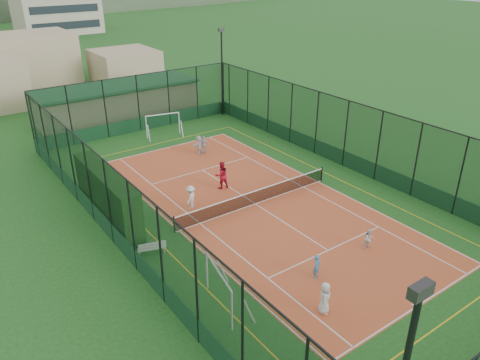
{
  "coord_description": "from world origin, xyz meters",
  "views": [
    {
      "loc": [
        -16.0,
        -20.6,
        14.23
      ],
      "look_at": [
        -0.2,
        1.4,
        1.2
      ],
      "focal_mm": 35.0,
      "sensor_mm": 36.0,
      "label": 1
    }
  ],
  "objects_px": {
    "futsal_goal_near": "(219,290)",
    "child_near_right": "(369,239)",
    "white_bench": "(151,248)",
    "coach": "(222,175)",
    "floodlight_ne": "(222,73)",
    "clubhouse": "(117,101)",
    "child_near_mid": "(317,266)",
    "child_far_left": "(191,197)",
    "futsal_goal_far": "(163,125)",
    "child_far_back": "(199,145)",
    "child_far_right": "(204,145)",
    "child_near_left": "(325,298)"
  },
  "relations": [
    {
      "from": "white_bench",
      "to": "child_near_mid",
      "type": "height_order",
      "value": "child_near_mid"
    },
    {
      "from": "child_near_mid",
      "to": "child_far_right",
      "type": "distance_m",
      "value": 17.3
    },
    {
      "from": "clubhouse",
      "to": "child_far_back",
      "type": "relative_size",
      "value": 10.03
    },
    {
      "from": "child_far_back",
      "to": "futsal_goal_near",
      "type": "bearing_deg",
      "value": 38.15
    },
    {
      "from": "futsal_goal_near",
      "to": "white_bench",
      "type": "bearing_deg",
      "value": 18.21
    },
    {
      "from": "futsal_goal_far",
      "to": "child_far_right",
      "type": "bearing_deg",
      "value": -69.31
    },
    {
      "from": "futsal_goal_near",
      "to": "child_near_left",
      "type": "height_order",
      "value": "futsal_goal_near"
    },
    {
      "from": "child_far_right",
      "to": "coach",
      "type": "xyz_separation_m",
      "value": [
        -2.32,
        -6.0,
        0.24
      ]
    },
    {
      "from": "child_far_back",
      "to": "coach",
      "type": "height_order",
      "value": "coach"
    },
    {
      "from": "floodlight_ne",
      "to": "child_far_left",
      "type": "relative_size",
      "value": 5.42
    },
    {
      "from": "child_near_left",
      "to": "child_far_left",
      "type": "height_order",
      "value": "child_near_left"
    },
    {
      "from": "futsal_goal_far",
      "to": "child_far_back",
      "type": "xyz_separation_m",
      "value": [
        0.38,
        -5.36,
        -0.2
      ]
    },
    {
      "from": "floodlight_ne",
      "to": "coach",
      "type": "xyz_separation_m",
      "value": [
        -9.07,
        -13.45,
        -3.16
      ]
    },
    {
      "from": "futsal_goal_near",
      "to": "child_near_mid",
      "type": "bearing_deg",
      "value": -88.48
    },
    {
      "from": "futsal_goal_near",
      "to": "child_near_right",
      "type": "xyz_separation_m",
      "value": [
        9.1,
        -0.74,
        -0.4
      ]
    },
    {
      "from": "white_bench",
      "to": "child_far_right",
      "type": "xyz_separation_m",
      "value": [
        9.65,
        10.35,
        0.31
      ]
    },
    {
      "from": "futsal_goal_near",
      "to": "child_near_left",
      "type": "xyz_separation_m",
      "value": [
        3.6,
        -2.94,
        -0.22
      ]
    },
    {
      "from": "floodlight_ne",
      "to": "child_near_right",
      "type": "xyz_separation_m",
      "value": [
        -6.71,
        -24.09,
        -3.52
      ]
    },
    {
      "from": "child_far_right",
      "to": "coach",
      "type": "height_order",
      "value": "coach"
    },
    {
      "from": "child_near_mid",
      "to": "child_near_right",
      "type": "height_order",
      "value": "child_near_mid"
    },
    {
      "from": "child_far_left",
      "to": "child_far_right",
      "type": "height_order",
      "value": "child_far_left"
    },
    {
      "from": "child_far_right",
      "to": "coach",
      "type": "relative_size",
      "value": 0.75
    },
    {
      "from": "coach",
      "to": "futsal_goal_near",
      "type": "bearing_deg",
      "value": 67.83
    },
    {
      "from": "coach",
      "to": "floodlight_ne",
      "type": "bearing_deg",
      "value": -111.88
    },
    {
      "from": "child_near_mid",
      "to": "coach",
      "type": "xyz_separation_m",
      "value": [
        1.67,
        10.84,
        0.32
      ]
    },
    {
      "from": "clubhouse",
      "to": "floodlight_ne",
      "type": "bearing_deg",
      "value": -32.12
    },
    {
      "from": "floodlight_ne",
      "to": "child_near_left",
      "type": "xyz_separation_m",
      "value": [
        -12.21,
        -26.28,
        -3.34
      ]
    },
    {
      "from": "child_far_right",
      "to": "futsal_goal_near",
      "type": "bearing_deg",
      "value": 85.7
    },
    {
      "from": "child_near_left",
      "to": "coach",
      "type": "relative_size",
      "value": 0.81
    },
    {
      "from": "child_far_back",
      "to": "coach",
      "type": "xyz_separation_m",
      "value": [
        -1.91,
        -6.1,
        0.2
      ]
    },
    {
      "from": "futsal_goal_far",
      "to": "child_far_back",
      "type": "bearing_deg",
      "value": -73.44
    },
    {
      "from": "futsal_goal_far",
      "to": "child_far_right",
      "type": "height_order",
      "value": "futsal_goal_far"
    },
    {
      "from": "clubhouse",
      "to": "child_far_left",
      "type": "distance_m",
      "value": 20.43
    },
    {
      "from": "child_far_left",
      "to": "futsal_goal_far",
      "type": "bearing_deg",
      "value": -147.23
    },
    {
      "from": "white_bench",
      "to": "child_near_left",
      "type": "height_order",
      "value": "child_near_left"
    },
    {
      "from": "white_bench",
      "to": "child_far_back",
      "type": "distance_m",
      "value": 13.96
    },
    {
      "from": "child_near_right",
      "to": "floodlight_ne",
      "type": "bearing_deg",
      "value": 83.06
    },
    {
      "from": "futsal_goal_far",
      "to": "coach",
      "type": "distance_m",
      "value": 11.56
    },
    {
      "from": "white_bench",
      "to": "coach",
      "type": "height_order",
      "value": "coach"
    },
    {
      "from": "floodlight_ne",
      "to": "clubhouse",
      "type": "height_order",
      "value": "floodlight_ne"
    },
    {
      "from": "floodlight_ne",
      "to": "clubhouse",
      "type": "distance_m",
      "value": 10.47
    },
    {
      "from": "white_bench",
      "to": "child_far_left",
      "type": "relative_size",
      "value": 0.96
    },
    {
      "from": "white_bench",
      "to": "child_near_right",
      "type": "distance_m",
      "value": 11.55
    },
    {
      "from": "clubhouse",
      "to": "futsal_goal_far",
      "type": "bearing_deg",
      "value": -81.8
    },
    {
      "from": "floodlight_ne",
      "to": "child_near_left",
      "type": "bearing_deg",
      "value": -114.91
    },
    {
      "from": "child_near_mid",
      "to": "child_far_left",
      "type": "bearing_deg",
      "value": 74.22
    },
    {
      "from": "child_far_back",
      "to": "clubhouse",
      "type": "bearing_deg",
      "value": -106.99
    },
    {
      "from": "floodlight_ne",
      "to": "futsal_goal_near",
      "type": "distance_m",
      "value": 28.36
    },
    {
      "from": "futsal_goal_near",
      "to": "child_near_mid",
      "type": "xyz_separation_m",
      "value": [
        5.07,
        -0.94,
        -0.36
      ]
    },
    {
      "from": "futsal_goal_near",
      "to": "child_near_right",
      "type": "bearing_deg",
      "value": -82.58
    }
  ]
}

